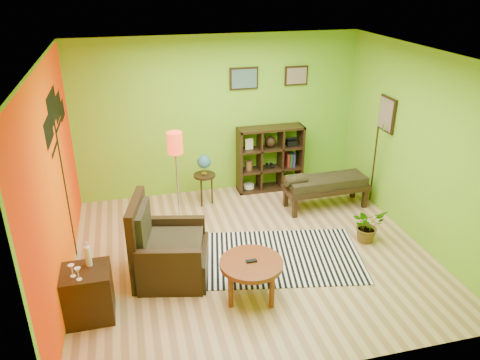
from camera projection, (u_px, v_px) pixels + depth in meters
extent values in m
plane|color=tan|center=(252.00, 253.00, 6.79)|extent=(5.00, 5.00, 0.00)
cube|color=#7AC521|center=(219.00, 116.00, 8.20)|extent=(5.00, 0.04, 2.80)
cube|color=#7AC521|center=(319.00, 256.00, 4.22)|extent=(5.00, 0.04, 2.80)
cube|color=#7AC521|center=(54.00, 183.00, 5.66)|extent=(0.04, 4.50, 2.80)
cube|color=#7AC521|center=(419.00, 148.00, 6.76)|extent=(0.04, 4.50, 2.80)
cube|color=white|center=(254.00, 57.00, 5.63)|extent=(5.00, 4.50, 0.04)
cube|color=#FF5000|center=(56.00, 183.00, 5.66)|extent=(0.01, 4.45, 2.75)
cube|color=black|center=(66.00, 190.00, 6.30)|extent=(0.01, 0.14, 2.10)
cube|color=black|center=(49.00, 130.00, 5.44)|extent=(0.01, 0.65, 0.32)
cube|color=black|center=(52.00, 107.00, 5.88)|extent=(0.01, 0.85, 0.40)
cube|color=black|center=(58.00, 107.00, 6.37)|extent=(0.01, 0.70, 0.32)
cube|color=black|center=(62.00, 110.00, 6.74)|extent=(0.01, 0.50, 0.26)
cube|color=black|center=(244.00, 78.00, 8.00)|extent=(0.50, 0.03, 0.38)
cube|color=slate|center=(244.00, 79.00, 7.98)|extent=(0.44, 0.01, 0.32)
cube|color=black|center=(296.00, 76.00, 8.21)|extent=(0.42, 0.03, 0.34)
cube|color=#9C8469|center=(297.00, 76.00, 8.19)|extent=(0.36, 0.01, 0.28)
cube|color=black|center=(387.00, 114.00, 7.45)|extent=(0.03, 0.44, 0.56)
cube|color=#9C8469|center=(386.00, 114.00, 7.44)|extent=(0.01, 0.38, 0.50)
cylinder|color=black|center=(374.00, 165.00, 7.78)|extent=(0.23, 0.34, 1.46)
cone|color=silver|center=(384.00, 125.00, 7.34)|extent=(0.08, 0.09, 0.16)
cube|color=white|center=(281.00, 257.00, 6.69)|extent=(2.48, 1.83, 0.01)
cylinder|color=maroon|center=(251.00, 264.00, 5.75)|extent=(0.79, 0.79, 0.06)
cylinder|color=maroon|center=(270.00, 268.00, 6.07)|extent=(0.06, 0.06, 0.43)
cylinder|color=maroon|center=(232.00, 268.00, 6.08)|extent=(0.06, 0.06, 0.43)
cylinder|color=maroon|center=(272.00, 292.00, 5.62)|extent=(0.06, 0.06, 0.43)
cylinder|color=maroon|center=(231.00, 292.00, 5.63)|extent=(0.06, 0.06, 0.43)
cube|color=black|center=(251.00, 261.00, 5.74)|extent=(0.14, 0.06, 0.02)
cube|color=black|center=(173.00, 262.00, 6.21)|extent=(1.08, 1.06, 0.41)
cube|color=black|center=(138.00, 239.00, 6.06)|extent=(0.30, 0.88, 1.13)
cube|color=black|center=(169.00, 273.00, 5.78)|extent=(0.82, 0.28, 0.66)
cube|color=black|center=(176.00, 238.00, 6.55)|extent=(0.82, 0.28, 0.66)
cube|color=#DFC36E|center=(174.00, 244.00, 6.10)|extent=(0.86, 0.84, 0.14)
cube|color=#DFC36E|center=(143.00, 226.00, 5.97)|extent=(0.24, 0.66, 0.51)
cube|color=black|center=(89.00, 294.00, 5.43)|extent=(0.54, 0.50, 0.64)
cylinder|color=white|center=(88.00, 256.00, 5.34)|extent=(0.07, 0.07, 0.25)
cylinder|color=white|center=(86.00, 245.00, 5.28)|extent=(0.02, 0.02, 0.07)
cylinder|color=white|center=(73.00, 276.00, 5.20)|extent=(0.06, 0.06, 0.01)
cylinder|color=white|center=(72.00, 272.00, 5.18)|extent=(0.01, 0.01, 0.09)
cone|color=white|center=(71.00, 267.00, 5.15)|extent=(0.07, 0.07, 0.06)
cylinder|color=white|center=(79.00, 279.00, 5.14)|extent=(0.06, 0.06, 0.01)
cylinder|color=white|center=(79.00, 276.00, 5.12)|extent=(0.01, 0.01, 0.09)
cone|color=white|center=(78.00, 270.00, 5.09)|extent=(0.07, 0.07, 0.06)
cylinder|color=silver|center=(180.00, 227.00, 7.43)|extent=(0.24, 0.24, 0.03)
cylinder|color=silver|center=(178.00, 186.00, 7.13)|extent=(0.02, 0.02, 1.49)
cylinder|color=red|center=(175.00, 143.00, 6.84)|extent=(0.23, 0.23, 0.33)
cylinder|color=black|center=(204.00, 175.00, 7.99)|extent=(0.37, 0.37, 0.04)
cylinder|color=black|center=(212.00, 190.00, 8.11)|extent=(0.03, 0.03, 0.52)
cylinder|color=black|center=(202.00, 188.00, 8.20)|extent=(0.03, 0.03, 0.52)
cylinder|color=black|center=(201.00, 193.00, 8.01)|extent=(0.03, 0.03, 0.52)
cylinder|color=gold|center=(204.00, 173.00, 7.97)|extent=(0.09, 0.09, 0.02)
cylinder|color=gold|center=(204.00, 170.00, 7.95)|extent=(0.01, 0.01, 0.09)
sphere|color=#1A4CA6|center=(204.00, 162.00, 7.89)|extent=(0.23, 0.23, 0.23)
cube|color=black|center=(239.00, 162.00, 8.41)|extent=(0.04, 0.35, 1.20)
cube|color=black|center=(300.00, 156.00, 8.66)|extent=(0.04, 0.35, 1.20)
cube|color=black|center=(269.00, 187.00, 8.77)|extent=(1.20, 0.35, 0.04)
cube|color=black|center=(271.00, 128.00, 8.29)|extent=(1.20, 0.35, 0.04)
cube|color=black|center=(260.00, 160.00, 8.49)|extent=(0.03, 0.33, 1.12)
cube|color=black|center=(280.00, 158.00, 8.58)|extent=(0.03, 0.33, 1.12)
cube|color=black|center=(270.00, 169.00, 8.62)|extent=(1.12, 0.33, 0.03)
cube|color=black|center=(270.00, 148.00, 8.45)|extent=(1.12, 0.33, 0.03)
cylinder|color=beige|center=(249.00, 186.00, 8.66)|extent=(0.20, 0.20, 0.07)
sphere|color=black|center=(271.00, 142.00, 8.40)|extent=(0.20, 0.20, 0.20)
cube|color=black|center=(291.00, 143.00, 8.51)|extent=(0.18, 0.15, 0.10)
cylinder|color=black|center=(268.00, 165.00, 8.58)|extent=(0.06, 0.12, 0.06)
cylinder|color=black|center=(272.00, 165.00, 8.60)|extent=(0.06, 0.12, 0.06)
ellipsoid|color=#384C26|center=(290.00, 181.00, 8.83)|extent=(0.18, 0.18, 0.09)
cylinder|color=brown|center=(249.00, 166.00, 8.49)|extent=(0.12, 0.12, 0.18)
cube|color=beige|center=(249.00, 144.00, 8.31)|extent=(0.14, 0.03, 0.20)
cube|color=maroon|center=(287.00, 160.00, 8.63)|extent=(0.04, 0.18, 0.26)
cube|color=#1E4C1E|center=(290.00, 160.00, 8.64)|extent=(0.04, 0.18, 0.26)
cube|color=navy|center=(293.00, 160.00, 8.66)|extent=(0.04, 0.18, 0.26)
cube|color=black|center=(326.00, 188.00, 7.96)|extent=(1.47, 0.57, 0.08)
cube|color=#DFC36E|center=(327.00, 181.00, 7.91)|extent=(1.36, 0.50, 0.15)
cylinder|color=#DFC36E|center=(295.00, 180.00, 7.73)|extent=(0.37, 0.20, 0.19)
cube|color=black|center=(353.00, 189.00, 8.39)|extent=(0.07, 0.07, 0.32)
cube|color=black|center=(286.00, 198.00, 8.07)|extent=(0.07, 0.07, 0.32)
cube|color=black|center=(365.00, 199.00, 8.02)|extent=(0.07, 0.07, 0.32)
cube|color=black|center=(295.00, 208.00, 7.70)|extent=(0.07, 0.07, 0.32)
imported|color=#26661E|center=(367.00, 228.00, 7.02)|extent=(0.57, 0.61, 0.41)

